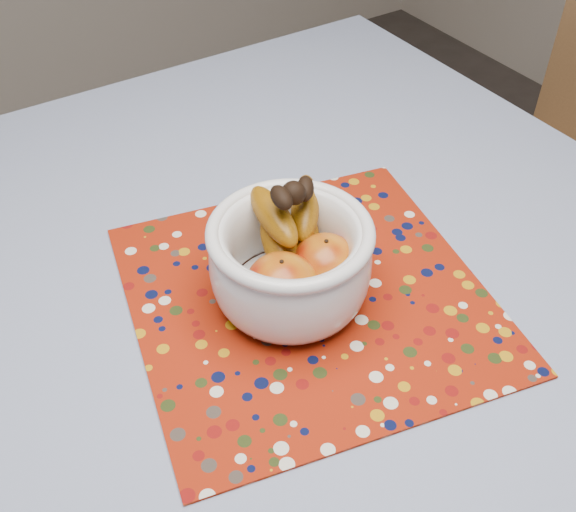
# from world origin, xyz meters

# --- Properties ---
(table) EXTENTS (1.20, 1.20, 0.75)m
(table) POSITION_xyz_m (0.00, 0.00, 0.67)
(table) COLOR brown
(table) RESTS_ON ground
(tablecloth) EXTENTS (1.32, 1.32, 0.01)m
(tablecloth) POSITION_xyz_m (0.00, 0.00, 0.76)
(tablecloth) COLOR slate
(tablecloth) RESTS_ON table
(placemat) EXTENTS (0.51, 0.51, 0.00)m
(placemat) POSITION_xyz_m (0.08, 0.00, 0.76)
(placemat) COLOR maroon
(placemat) RESTS_ON tablecloth
(fruit_bowl) EXTENTS (0.22, 0.21, 0.17)m
(fruit_bowl) POSITION_xyz_m (0.07, 0.01, 0.83)
(fruit_bowl) COLOR silver
(fruit_bowl) RESTS_ON placemat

